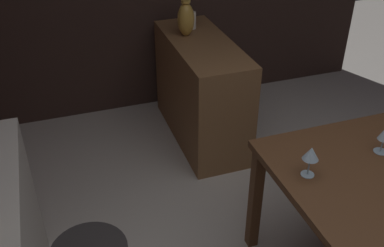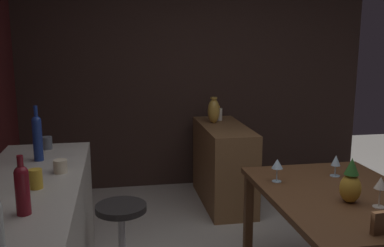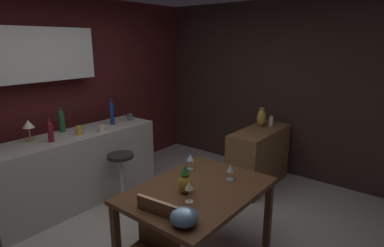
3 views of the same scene
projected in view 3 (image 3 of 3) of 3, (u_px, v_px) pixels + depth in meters
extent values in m
plane|color=#B7B2A8|center=(166.00, 245.00, 3.15)|extent=(9.00, 9.00, 0.00)
cube|color=#4C1919|center=(47.00, 96.00, 4.09)|extent=(5.20, 0.10, 2.60)
cube|color=white|center=(22.00, 55.00, 3.65)|extent=(1.70, 0.32, 0.64)
cube|color=#33231E|center=(261.00, 87.00, 4.93)|extent=(0.10, 4.40, 2.60)
cube|color=#56351E|center=(198.00, 190.00, 2.76)|extent=(1.30, 0.93, 0.04)
cube|color=#56351E|center=(116.00, 241.00, 2.66)|extent=(0.06, 0.06, 0.70)
cube|color=#56351E|center=(201.00, 190.00, 3.56)|extent=(0.06, 0.06, 0.70)
cube|color=#56351E|center=(268.00, 215.00, 3.06)|extent=(0.06, 0.06, 0.70)
cube|color=#B2ADA3|center=(77.00, 168.00, 3.94)|extent=(2.10, 0.60, 0.90)
cube|color=brown|center=(259.00, 158.00, 4.40)|extent=(1.10, 0.44, 0.82)
cube|color=#56351E|center=(158.00, 226.00, 2.36)|extent=(0.07, 0.38, 0.43)
cylinder|color=#262323|center=(120.00, 156.00, 3.78)|extent=(0.32, 0.32, 0.04)
cylinder|color=silver|center=(122.00, 181.00, 3.87)|extent=(0.04, 0.04, 0.63)
cylinder|color=silver|center=(123.00, 203.00, 3.95)|extent=(0.34, 0.34, 0.03)
cylinder|color=silver|center=(230.00, 179.00, 2.94)|extent=(0.07, 0.07, 0.00)
cylinder|color=silver|center=(230.00, 175.00, 2.93)|extent=(0.01, 0.01, 0.07)
cone|color=silver|center=(230.00, 168.00, 2.91)|extent=(0.07, 0.07, 0.07)
cylinder|color=silver|center=(189.00, 202.00, 2.53)|extent=(0.07, 0.07, 0.00)
cylinder|color=silver|center=(189.00, 195.00, 2.51)|extent=(0.01, 0.01, 0.11)
cone|color=silver|center=(189.00, 185.00, 2.49)|extent=(0.07, 0.07, 0.07)
cylinder|color=silver|center=(190.00, 169.00, 3.18)|extent=(0.07, 0.07, 0.00)
cylinder|color=silver|center=(190.00, 164.00, 3.17)|extent=(0.01, 0.01, 0.09)
cone|color=silver|center=(190.00, 157.00, 3.15)|extent=(0.08, 0.08, 0.06)
ellipsoid|color=gold|center=(185.00, 184.00, 2.66)|extent=(0.12, 0.12, 0.17)
cone|color=#2D6B28|center=(185.00, 169.00, 2.62)|extent=(0.09, 0.09, 0.10)
ellipsoid|color=slate|center=(184.00, 217.00, 2.20)|extent=(0.20, 0.20, 0.13)
cylinder|color=#1E592D|center=(62.00, 123.00, 3.89)|extent=(0.07, 0.07, 0.23)
sphere|color=#1E592D|center=(61.00, 114.00, 3.86)|extent=(0.07, 0.07, 0.07)
cylinder|color=#1E592D|center=(60.00, 110.00, 3.85)|extent=(0.03, 0.03, 0.05)
cylinder|color=navy|center=(112.00, 115.00, 4.23)|extent=(0.06, 0.06, 0.27)
sphere|color=navy|center=(111.00, 105.00, 4.19)|extent=(0.06, 0.06, 0.06)
cylinder|color=navy|center=(111.00, 101.00, 4.18)|extent=(0.03, 0.03, 0.08)
cylinder|color=maroon|center=(51.00, 133.00, 3.50)|extent=(0.07, 0.07, 0.20)
sphere|color=maroon|center=(50.00, 125.00, 3.48)|extent=(0.07, 0.07, 0.07)
cylinder|color=maroon|center=(49.00, 121.00, 3.46)|extent=(0.03, 0.03, 0.06)
cylinder|color=beige|center=(102.00, 128.00, 3.93)|extent=(0.08, 0.08, 0.08)
torus|color=beige|center=(105.00, 127.00, 3.97)|extent=(0.05, 0.01, 0.05)
cylinder|color=#515660|center=(130.00, 117.00, 4.48)|extent=(0.08, 0.08, 0.09)
torus|color=#515660|center=(132.00, 116.00, 4.51)|extent=(0.05, 0.01, 0.05)
cylinder|color=gold|center=(79.00, 130.00, 3.78)|extent=(0.07, 0.07, 0.11)
torus|color=gold|center=(82.00, 129.00, 3.82)|extent=(0.05, 0.01, 0.05)
cylinder|color=#A58447|center=(30.00, 140.00, 3.55)|extent=(0.08, 0.08, 0.02)
cylinder|color=#A58447|center=(29.00, 134.00, 3.53)|extent=(0.02, 0.02, 0.14)
cone|color=beige|center=(28.00, 124.00, 3.50)|extent=(0.13, 0.13, 0.09)
cylinder|color=white|center=(271.00, 121.00, 4.48)|extent=(0.06, 0.06, 0.13)
ellipsoid|color=yellow|center=(271.00, 116.00, 4.46)|extent=(0.01, 0.01, 0.03)
ellipsoid|color=#B78C38|center=(261.00, 118.00, 4.42)|extent=(0.13, 0.13, 0.25)
cylinder|color=#B78C38|center=(262.00, 109.00, 4.39)|extent=(0.07, 0.07, 0.02)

